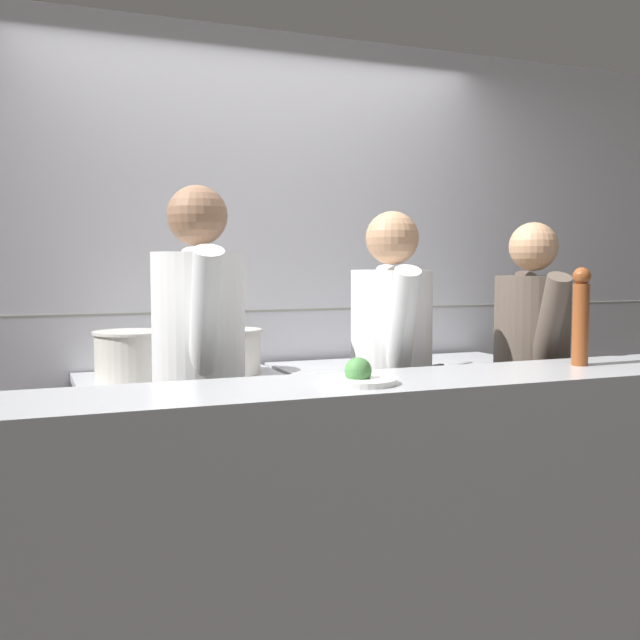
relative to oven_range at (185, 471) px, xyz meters
The scene contains 14 objects.
ground_plane 1.13m from the oven_range, 62.56° to the right, with size 14.00×14.00×0.00m, color #383333.
wall_back_tiled 1.06m from the oven_range, 40.04° to the left, with size 8.00×0.06×2.60m.
oven_range is the anchor object (origin of this frame).
prep_counter 1.15m from the oven_range, ahead, with size 1.31×0.65×0.88m.
pass_counter 1.44m from the oven_range, 62.11° to the right, with size 3.01×0.45×1.03m.
stock_pot 0.61m from the oven_range, behind, with size 0.33×0.33×0.23m.
sauce_pot 0.60m from the oven_range, 12.71° to the left, with size 0.30×0.30×0.21m.
mixing_bowl_steel 1.10m from the oven_range, ahead, with size 0.22×0.22×0.08m.
chefs_knife 1.38m from the oven_range, ahead, with size 0.35×0.19×0.02m.
plated_dish_main 1.47m from the oven_range, 77.94° to the right, with size 0.24×0.24×0.08m.
pepper_mill 1.89m from the oven_range, 45.60° to the right, with size 0.07×0.07×0.36m.
chef_head_cook 0.83m from the oven_range, 96.16° to the right, with size 0.38×0.74×1.68m.
chef_sous 1.10m from the oven_range, 45.93° to the right, with size 0.40×0.70×1.60m.
chef_line 1.61m from the oven_range, 28.65° to the right, with size 0.40×0.68×1.57m.
Camera 1 is at (-1.15, -2.47, 1.39)m, focal length 42.00 mm.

